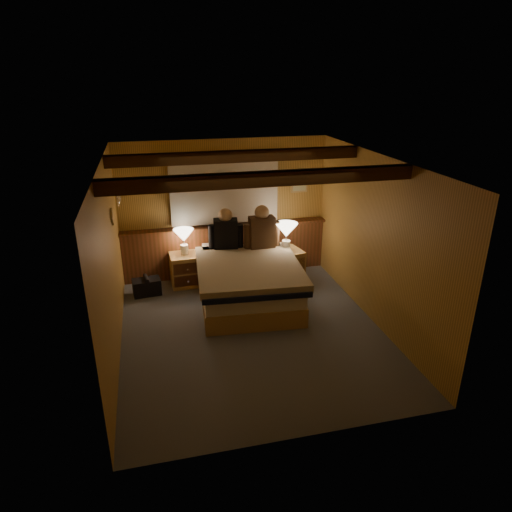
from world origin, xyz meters
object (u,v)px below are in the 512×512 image
object	(u,v)px
lamp_left	(184,237)
lamp_right	(286,232)
nightstand_right	(285,267)
person_left	(226,232)
person_right	(262,230)
nightstand_left	(186,270)
duffel_bag	(147,287)
bed	(248,281)

from	to	relation	value
lamp_left	lamp_right	bearing A→B (deg)	-11.89
lamp_left	nightstand_right	bearing A→B (deg)	-11.51
person_left	person_right	world-z (taller)	person_right
nightstand_left	person_right	bearing A→B (deg)	-14.20
duffel_bag	person_right	bearing A→B (deg)	-7.68
bed	lamp_right	bearing A→B (deg)	38.77
person_left	bed	bearing A→B (deg)	-64.82
nightstand_left	lamp_right	bearing A→B (deg)	-13.66
bed	nightstand_left	xyz separation A→B (m)	(-0.90, 0.86, -0.08)
nightstand_left	duffel_bag	xyz separation A→B (m)	(-0.67, -0.23, -0.14)
lamp_right	person_left	bearing A→B (deg)	169.98
lamp_left	lamp_right	size ratio (longest dim) A/B	0.89
lamp_left	lamp_right	world-z (taller)	lamp_right
person_left	person_right	distance (m)	0.60
nightstand_left	lamp_left	world-z (taller)	lamp_left
person_left	duffel_bag	xyz separation A→B (m)	(-1.35, -0.08, -0.82)
nightstand_right	bed	bearing A→B (deg)	-157.27
person_right	duffel_bag	size ratio (longest dim) A/B	1.58
bed	lamp_left	distance (m)	1.36
person_right	nightstand_left	bearing A→B (deg)	167.47
nightstand_left	person_left	bearing A→B (deg)	-15.08
bed	lamp_right	xyz separation A→B (m)	(0.78, 0.53, 0.58)
lamp_left	duffel_bag	bearing A→B (deg)	-159.33
bed	person_left	size ratio (longest dim) A/B	3.01
person_right	bed	bearing A→B (deg)	-123.01
person_left	nightstand_left	bearing A→B (deg)	175.81
nightstand_right	lamp_left	size ratio (longest dim) A/B	1.42
nightstand_left	nightstand_right	bearing A→B (deg)	-13.28
nightstand_left	lamp_right	world-z (taller)	lamp_right
bed	duffel_bag	distance (m)	1.70
bed	lamp_left	bearing A→B (deg)	139.77
duffel_bag	lamp_right	bearing A→B (deg)	-9.13
nightstand_left	person_right	size ratio (longest dim) A/B	0.74
bed	lamp_left	world-z (taller)	lamp_left
bed	lamp_left	size ratio (longest dim) A/B	4.78
nightstand_left	person_right	xyz separation A→B (m)	(1.27, -0.26, 0.70)
duffel_bag	nightstand_left	bearing A→B (deg)	11.97
lamp_left	person_right	size ratio (longest dim) A/B	0.59
nightstand_right	lamp_left	distance (m)	1.81
nightstand_right	duffel_bag	bearing A→B (deg)	165.81
nightstand_left	nightstand_right	xyz separation A→B (m)	(1.68, -0.32, 0.02)
lamp_right	person_right	world-z (taller)	person_right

